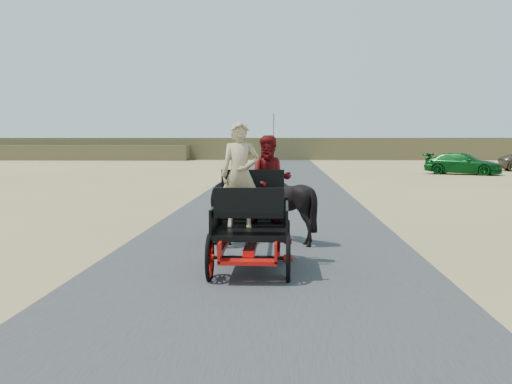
{
  "coord_description": "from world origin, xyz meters",
  "views": [
    {
      "loc": [
        0.41,
        -10.36,
        2.22
      ],
      "look_at": [
        -0.17,
        2.04,
        1.2
      ],
      "focal_mm": 45.0,
      "sensor_mm": 36.0,
      "label": 1
    }
  ],
  "objects_px": {
    "car_c": "(463,164)",
    "pedestrian": "(266,165)",
    "horse_right": "(284,203)",
    "horse_left": "(234,203)",
    "carriage": "(252,249)"
  },
  "relations": [
    {
      "from": "car_c",
      "to": "pedestrian",
      "type": "bearing_deg",
      "value": 148.62
    },
    {
      "from": "carriage",
      "to": "horse_right",
      "type": "xyz_separation_m",
      "value": [
        0.55,
        3.0,
        0.49
      ]
    },
    {
      "from": "carriage",
      "to": "car_c",
      "type": "xyz_separation_m",
      "value": [
        11.81,
        30.42,
        0.33
      ]
    },
    {
      "from": "horse_left",
      "to": "pedestrian",
      "type": "xyz_separation_m",
      "value": [
        0.07,
        20.08,
        0.02
      ]
    },
    {
      "from": "carriage",
      "to": "horse_left",
      "type": "xyz_separation_m",
      "value": [
        -0.55,
        3.0,
        0.49
      ]
    },
    {
      "from": "horse_right",
      "to": "pedestrian",
      "type": "height_order",
      "value": "pedestrian"
    },
    {
      "from": "horse_left",
      "to": "car_c",
      "type": "xyz_separation_m",
      "value": [
        12.36,
        27.42,
        -0.16
      ]
    },
    {
      "from": "horse_right",
      "to": "car_c",
      "type": "xyz_separation_m",
      "value": [
        11.26,
        27.42,
        -0.16
      ]
    },
    {
      "from": "carriage",
      "to": "car_c",
      "type": "height_order",
      "value": "car_c"
    },
    {
      "from": "horse_right",
      "to": "car_c",
      "type": "distance_m",
      "value": 29.64
    },
    {
      "from": "carriage",
      "to": "pedestrian",
      "type": "distance_m",
      "value": 23.09
    },
    {
      "from": "horse_left",
      "to": "horse_right",
      "type": "height_order",
      "value": "horse_right"
    },
    {
      "from": "horse_right",
      "to": "pedestrian",
      "type": "relative_size",
      "value": 0.98
    },
    {
      "from": "pedestrian",
      "to": "car_c",
      "type": "distance_m",
      "value": 14.32
    },
    {
      "from": "horse_right",
      "to": "horse_left",
      "type": "bearing_deg",
      "value": 0.0
    }
  ]
}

